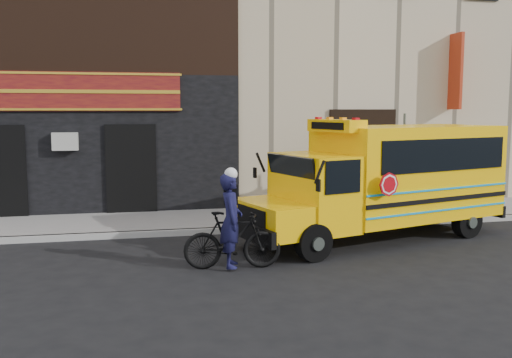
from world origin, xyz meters
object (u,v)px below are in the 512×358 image
object	(u,v)px
school_bus	(387,177)
sign_pole	(404,162)
cyclist	(231,223)
bicycle	(232,240)

from	to	relation	value
school_bus	sign_pole	bearing A→B (deg)	54.22
cyclist	sign_pole	bearing A→B (deg)	-47.18
school_bus	bicycle	distance (m)	4.69
school_bus	sign_pole	world-z (taller)	sign_pole
sign_pole	cyclist	size ratio (longest dim) A/B	1.63
bicycle	cyclist	xyz separation A→B (m)	(-0.03, -0.02, 0.35)
sign_pole	bicycle	world-z (taller)	sign_pole
bicycle	sign_pole	bearing A→B (deg)	-49.09
school_bus	sign_pole	xyz separation A→B (m)	(1.36, 1.89, 0.17)
sign_pole	school_bus	bearing A→B (deg)	-125.78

